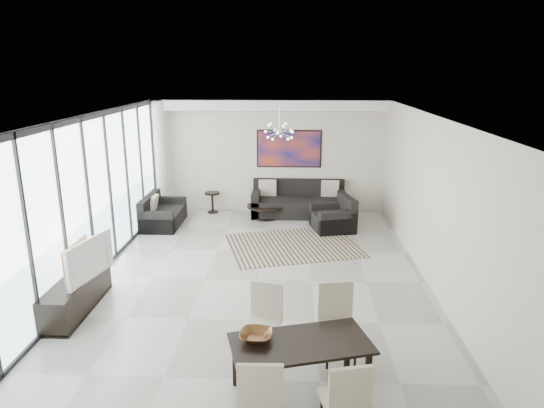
# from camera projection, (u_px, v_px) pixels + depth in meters

# --- Properties ---
(room_shell) EXTENTS (6.00, 9.00, 2.90)m
(room_shell) POSITION_uv_depth(u_px,v_px,m) (284.00, 203.00, 8.28)
(room_shell) COLOR #A8A39B
(room_shell) RESTS_ON ground
(window_wall) EXTENTS (0.37, 8.95, 2.90)m
(window_wall) POSITION_uv_depth(u_px,v_px,m) (94.00, 199.00, 8.41)
(window_wall) COLOR white
(window_wall) RESTS_ON floor
(soffit) EXTENTS (5.98, 0.40, 0.26)m
(soffit) POSITION_uv_depth(u_px,v_px,m) (269.00, 105.00, 12.08)
(soffit) COLOR white
(soffit) RESTS_ON room_shell
(painting) EXTENTS (1.68, 0.04, 0.98)m
(painting) POSITION_uv_depth(u_px,v_px,m) (289.00, 149.00, 12.52)
(painting) COLOR #BB3B19
(painting) RESTS_ON room_shell
(chandelier) EXTENTS (0.66, 0.66, 0.71)m
(chandelier) POSITION_uv_depth(u_px,v_px,m) (279.00, 131.00, 10.45)
(chandelier) COLOR silver
(chandelier) RESTS_ON room_shell
(rug) EXTENTS (3.13, 2.70, 0.01)m
(rug) POSITION_uv_depth(u_px,v_px,m) (293.00, 245.00, 10.38)
(rug) COLOR black
(rug) RESTS_ON floor
(coffee_table) EXTENTS (0.94, 0.94, 0.33)m
(coffee_table) POSITION_uv_depth(u_px,v_px,m) (266.00, 211.00, 12.25)
(coffee_table) COLOR black
(coffee_table) RESTS_ON floor
(bowl_coffee) EXTENTS (0.26, 0.26, 0.07)m
(bowl_coffee) POSITION_uv_depth(u_px,v_px,m) (264.00, 204.00, 12.21)
(bowl_coffee) COLOR brown
(bowl_coffee) RESTS_ON coffee_table
(sofa_main) EXTENTS (2.38, 0.97, 0.87)m
(sofa_main) POSITION_uv_depth(u_px,v_px,m) (299.00, 204.00, 12.50)
(sofa_main) COLOR black
(sofa_main) RESTS_ON floor
(loveseat) EXTENTS (0.82, 1.46, 0.73)m
(loveseat) POSITION_uv_depth(u_px,v_px,m) (162.00, 215.00, 11.67)
(loveseat) COLOR black
(loveseat) RESTS_ON floor
(armchair) EXTENTS (1.08, 1.12, 0.78)m
(armchair) POSITION_uv_depth(u_px,v_px,m) (334.00, 219.00, 11.34)
(armchair) COLOR black
(armchair) RESTS_ON floor
(side_table) EXTENTS (0.40, 0.40, 0.55)m
(side_table) POSITION_uv_depth(u_px,v_px,m) (212.00, 199.00, 12.65)
(side_table) COLOR black
(side_table) RESTS_ON floor
(tv_console) EXTENTS (0.48, 1.70, 0.53)m
(tv_console) POSITION_uv_depth(u_px,v_px,m) (76.00, 294.00, 7.55)
(tv_console) COLOR black
(tv_console) RESTS_ON floor
(television) EXTENTS (0.38, 1.11, 0.64)m
(television) POSITION_uv_depth(u_px,v_px,m) (84.00, 258.00, 7.45)
(television) COLOR gray
(television) RESTS_ON tv_console
(dining_table) EXTENTS (1.74, 1.19, 0.66)m
(dining_table) POSITION_uv_depth(u_px,v_px,m) (300.00, 349.00, 5.54)
(dining_table) COLOR black
(dining_table) RESTS_ON floor
(dining_chair_sw) EXTENTS (0.46, 0.46, 0.98)m
(dining_chair_sw) POSITION_uv_depth(u_px,v_px,m) (261.00, 395.00, 4.78)
(dining_chair_sw) COLOR #BCB69C
(dining_chair_sw) RESTS_ON floor
(dining_chair_se) EXTENTS (0.52, 0.52, 0.94)m
(dining_chair_se) POSITION_uv_depth(u_px,v_px,m) (346.00, 397.00, 4.78)
(dining_chair_se) COLOR #BCB69C
(dining_chair_se) RESTS_ON floor
(dining_chair_nw) EXTENTS (0.52, 0.52, 0.95)m
(dining_chair_nw) POSITION_uv_depth(u_px,v_px,m) (265.00, 313.00, 6.40)
(dining_chair_nw) COLOR #BCB69C
(dining_chair_nw) RESTS_ON floor
(dining_chair_ne) EXTENTS (0.54, 0.54, 1.01)m
(dining_chair_ne) POSITION_uv_depth(u_px,v_px,m) (337.00, 316.00, 6.27)
(dining_chair_ne) COLOR #BCB69C
(dining_chair_ne) RESTS_ON floor
(bowl_dining) EXTENTS (0.41, 0.41, 0.09)m
(bowl_dining) POSITION_uv_depth(u_px,v_px,m) (256.00, 336.00, 5.56)
(bowl_dining) COLOR brown
(bowl_dining) RESTS_ON dining_table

